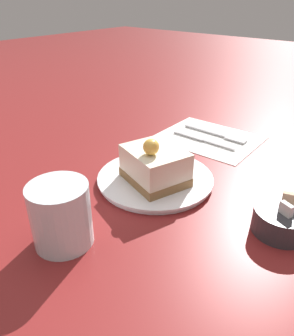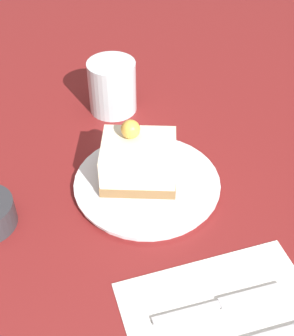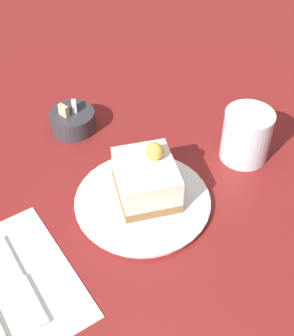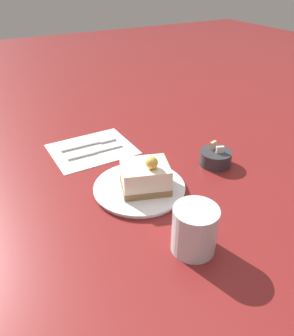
{
  "view_description": "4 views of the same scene",
  "coord_description": "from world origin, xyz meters",
  "px_view_note": "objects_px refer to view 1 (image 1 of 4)",
  "views": [
    {
      "loc": [
        0.44,
        0.32,
        0.32
      ],
      "look_at": [
        0.04,
        -0.01,
        0.04
      ],
      "focal_mm": 35.0,
      "sensor_mm": 36.0,
      "label": 1
    },
    {
      "loc": [
        -0.45,
        0.13,
        0.49
      ],
      "look_at": [
        0.02,
        -0.01,
        0.04
      ],
      "focal_mm": 50.0,
      "sensor_mm": 36.0,
      "label": 2
    },
    {
      "loc": [
        -0.24,
        -0.43,
        0.56
      ],
      "look_at": [
        0.04,
        0.01,
        0.06
      ],
      "focal_mm": 50.0,
      "sensor_mm": 36.0,
      "label": 3
    },
    {
      "loc": [
        0.58,
        -0.29,
        0.46
      ],
      "look_at": [
        0.03,
        0.01,
        0.06
      ],
      "focal_mm": 35.0,
      "sensor_mm": 36.0,
      "label": 4
    }
  ],
  "objects_px": {
    "knife": "(198,138)",
    "sugar_bowl": "(282,220)",
    "plate": "(155,178)",
    "fork": "(220,135)",
    "cake_slice": "(154,165)",
    "drinking_glass": "(61,215)"
  },
  "relations": [
    {
      "from": "cake_slice",
      "to": "sugar_bowl",
      "type": "relative_size",
      "value": 1.56
    },
    {
      "from": "drinking_glass",
      "to": "cake_slice",
      "type": "bearing_deg",
      "value": 178.67
    },
    {
      "from": "sugar_bowl",
      "to": "fork",
      "type": "bearing_deg",
      "value": -136.67
    },
    {
      "from": "fork",
      "to": "sugar_bowl",
      "type": "height_order",
      "value": "sugar_bowl"
    },
    {
      "from": "fork",
      "to": "knife",
      "type": "relative_size",
      "value": 1.02
    },
    {
      "from": "plate",
      "to": "fork",
      "type": "relative_size",
      "value": 1.3
    },
    {
      "from": "plate",
      "to": "knife",
      "type": "distance_m",
      "value": 0.22
    },
    {
      "from": "cake_slice",
      "to": "fork",
      "type": "bearing_deg",
      "value": -157.75
    },
    {
      "from": "knife",
      "to": "drinking_glass",
      "type": "relative_size",
      "value": 1.76
    },
    {
      "from": "cake_slice",
      "to": "drinking_glass",
      "type": "relative_size",
      "value": 1.41
    },
    {
      "from": "cake_slice",
      "to": "sugar_bowl",
      "type": "xyz_separation_m",
      "value": [
        -0.02,
        0.22,
        -0.02
      ]
    },
    {
      "from": "drinking_glass",
      "to": "plate",
      "type": "bearing_deg",
      "value": -179.21
    },
    {
      "from": "cake_slice",
      "to": "knife",
      "type": "bearing_deg",
      "value": -149.6
    },
    {
      "from": "plate",
      "to": "fork",
      "type": "bearing_deg",
      "value": -177.27
    },
    {
      "from": "cake_slice",
      "to": "knife",
      "type": "xyz_separation_m",
      "value": [
        -0.23,
        -0.05,
        -0.04
      ]
    },
    {
      "from": "cake_slice",
      "to": "knife",
      "type": "height_order",
      "value": "cake_slice"
    },
    {
      "from": "plate",
      "to": "knife",
      "type": "bearing_deg",
      "value": -168.9
    },
    {
      "from": "cake_slice",
      "to": "knife",
      "type": "relative_size",
      "value": 0.8
    },
    {
      "from": "plate",
      "to": "cake_slice",
      "type": "bearing_deg",
      "value": 29.76
    },
    {
      "from": "knife",
      "to": "fork",
      "type": "bearing_deg",
      "value": 150.57
    },
    {
      "from": "plate",
      "to": "fork",
      "type": "height_order",
      "value": "plate"
    },
    {
      "from": "knife",
      "to": "sugar_bowl",
      "type": "xyz_separation_m",
      "value": [
        0.21,
        0.27,
        0.01
      ]
    }
  ]
}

